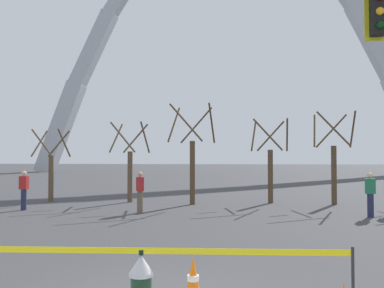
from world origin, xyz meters
The scene contains 11 objects.
caution_tape_barrier centered at (-0.03, -0.70, 0.69)m, with size 5.40×0.37×1.01m.
traffic_cone_mid_sidewalk centered at (0.57, -0.07, 0.36)m, with size 0.36×0.36×0.73m.
monument_arch centered at (0.00, 52.02, 17.82)m, with size 56.48×2.35×39.81m.
tree_far_left centered at (-7.77, 13.11, 1.55)m, with size 1.62×1.63×3.49m.
tree_left_mid centered at (-3.88, 13.25, 1.69)m, with size 1.76×1.77×3.81m.
tree_center_left centered at (-0.81, 12.62, 2.01)m, with size 2.08×2.09×4.53m.
tree_center_right centered at (2.77, 13.55, 1.74)m, with size 1.81×1.82×3.92m.
tree_right_mid centered at (5.58, 13.24, 1.86)m, with size 1.93×1.94×4.18m.
pedestrian_walking_left centered at (-2.51, 9.57, 0.82)m, with size 0.36×0.39×1.59m.
pedestrian_standing_center centered at (-7.40, 9.89, 0.82)m, with size 0.36×0.24×1.59m.
pedestrian_walking_right centered at (5.95, 9.33, 0.82)m, with size 0.37×0.26×1.59m.
Camera 1 is at (1.19, -5.97, 2.15)m, focal length 38.39 mm.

